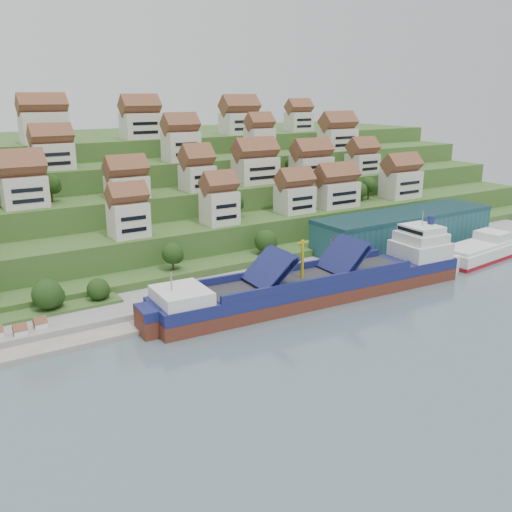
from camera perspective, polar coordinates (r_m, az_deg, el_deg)
ground at (r=131.31m, az=4.20°, el=-4.63°), size 300.00×300.00×0.00m
quay at (r=153.87m, az=6.82°, el=-1.13°), size 180.00×14.00×2.20m
pebble_beach at (r=120.08m, az=-22.57°, el=-7.68°), size 45.00×20.00×1.00m
hillside at (r=217.56m, az=-12.42°, el=6.28°), size 260.00×128.00×31.00m
hillside_village at (r=179.50m, az=-5.49°, el=8.99°), size 159.78×63.42×29.43m
hillside_trees at (r=160.33m, az=-6.80°, el=5.12°), size 137.26×62.76×30.79m
warehouse at (r=175.16m, az=14.59°, el=2.65°), size 60.00×15.00×10.00m
flagpole at (r=147.41m, az=7.56°, el=0.42°), size 1.28×0.16×8.00m
beach_huts at (r=118.07m, az=-23.49°, el=-7.34°), size 14.40×3.70×2.20m
cargo_ship at (r=133.89m, az=6.81°, el=-2.78°), size 79.40×16.73×17.49m
second_ship at (r=174.89m, az=21.42°, el=0.41°), size 28.74×13.31×8.05m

